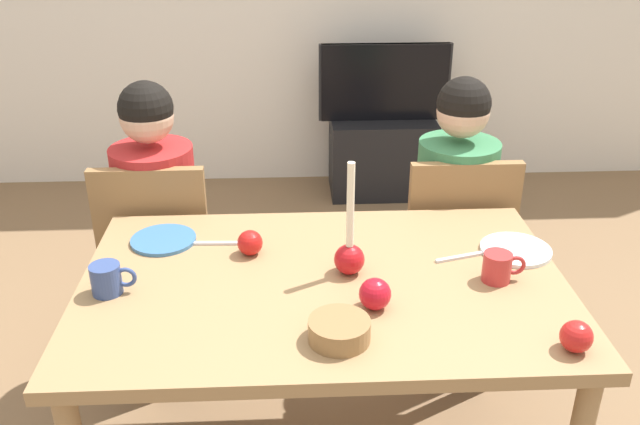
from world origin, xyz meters
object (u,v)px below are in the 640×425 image
(person_left_child, at_px, (160,237))
(apple_by_left_plate, at_px, (250,243))
(plate_right, at_px, (516,250))
(chair_left, at_px, (161,254))
(apple_near_candle, at_px, (576,336))
(dining_table, at_px, (323,304))
(plate_left, at_px, (163,240))
(mug_left, at_px, (107,279))
(chair_right, at_px, (453,247))
(tv_stand, at_px, (381,156))
(candle_centerpiece, at_px, (349,252))
(person_right_child, at_px, (452,230))
(mug_right, at_px, (498,267))
(tv, at_px, (385,82))
(bowl_walnuts, at_px, (339,330))
(apple_by_right_mug, at_px, (375,294))

(person_left_child, bearing_deg, apple_by_left_plate, -52.06)
(person_left_child, distance_m, apple_by_left_plate, 0.64)
(plate_right, bearing_deg, chair_left, 158.62)
(apple_near_candle, bearing_deg, person_left_child, 139.92)
(dining_table, distance_m, plate_left, 0.57)
(dining_table, height_order, mug_left, mug_left)
(chair_right, bearing_deg, apple_near_candle, -86.40)
(tv_stand, height_order, candle_centerpiece, candle_centerpiece)
(chair_left, bearing_deg, person_right_child, 1.65)
(person_right_child, height_order, tv_stand, person_right_child)
(plate_left, height_order, mug_right, mug_right)
(tv, relative_size, apple_by_left_plate, 10.06)
(tv, relative_size, candle_centerpiece, 2.27)
(bowl_walnuts, bearing_deg, tv_stand, 79.75)
(chair_right, xyz_separation_m, tv, (-0.04, 1.69, 0.20))
(tv_stand, relative_size, apple_near_candle, 8.00)
(tv, xyz_separation_m, apple_near_candle, (0.10, -2.66, 0.08))
(mug_right, height_order, bowl_walnuts, mug_right)
(apple_near_candle, relative_size, apple_by_right_mug, 0.92)
(person_right_child, xyz_separation_m, bowl_walnuts, (-0.51, -0.93, 0.21))
(dining_table, distance_m, tv_stand, 2.39)
(chair_right, relative_size, apple_by_right_mug, 10.31)
(person_left_child, bearing_deg, apple_by_right_mug, -47.70)
(chair_right, height_order, tv, tv)
(candle_centerpiece, xyz_separation_m, apple_by_right_mug, (0.05, -0.19, -0.03))
(plate_left, bearing_deg, tv_stand, 64.13)
(chair_right, bearing_deg, apple_by_right_mug, -118.20)
(chair_left, distance_m, mug_right, 1.29)
(mug_right, distance_m, bowl_walnuts, 0.54)
(apple_by_left_plate, bearing_deg, candle_centerpiece, -23.32)
(apple_by_right_mug, bearing_deg, plate_left, 146.97)
(person_left_child, relative_size, person_right_child, 1.00)
(plate_left, bearing_deg, mug_left, -109.22)
(person_right_child, distance_m, plate_left, 1.12)
(tv_stand, height_order, apple_by_right_mug, apple_by_right_mug)
(chair_right, height_order, bowl_walnuts, chair_right)
(bowl_walnuts, bearing_deg, plate_left, 133.75)
(candle_centerpiece, xyz_separation_m, plate_right, (0.53, 0.10, -0.06))
(apple_by_right_mug, bearing_deg, candle_centerpiece, 105.76)
(tv, bearing_deg, dining_table, -102.06)
(tv_stand, distance_m, plate_right, 2.22)
(mug_right, bearing_deg, plate_left, 164.04)
(plate_left, bearing_deg, apple_near_candle, -29.37)
(bowl_walnuts, bearing_deg, chair_left, 124.40)
(person_right_child, distance_m, mug_left, 1.34)
(mug_left, relative_size, mug_right, 1.02)
(dining_table, relative_size, chair_left, 1.56)
(apple_by_left_plate, bearing_deg, apple_near_candle, -32.63)
(plate_left, xyz_separation_m, bowl_walnuts, (0.52, -0.55, 0.02))
(person_left_child, relative_size, tv_stand, 1.83)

